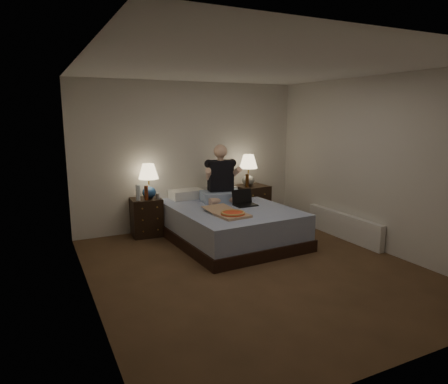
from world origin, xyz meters
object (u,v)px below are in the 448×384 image
nightstand_left (146,217)px  nightstand_right (252,204)px  lamp_right (248,170)px  person (221,173)px  water_bottle (138,193)px  soda_can (158,196)px  pizza_box (233,214)px  bed (228,223)px  radiator (343,226)px  lamp_left (149,181)px  beer_bottle_right (247,181)px  beer_bottle_left (146,193)px  laptop (246,198)px

nightstand_left → nightstand_right: bearing=-0.2°
nightstand_right → lamp_right: bearing=169.5°
nightstand_right → person: 1.04m
nightstand_left → lamp_right: 1.96m
water_bottle → soda_can: size_ratio=2.50×
pizza_box → bed: bearing=62.8°
radiator → lamp_left: bearing=150.5°
bed → beer_bottle_right: 1.05m
beer_bottle_right → radiator: bearing=-52.3°
lamp_left → radiator: bearing=-29.5°
beer_bottle_left → person: bearing=-14.2°
person → radiator: person is taller
water_bottle → radiator: water_bottle is taller
laptop → lamp_right: bearing=57.4°
beer_bottle_left → laptop: 1.58m
lamp_left → water_bottle: 0.28m
bed → pizza_box: (-0.23, -0.59, 0.31)m
beer_bottle_left → laptop: beer_bottle_left is taller
lamp_right → beer_bottle_left: lamp_right is taller
bed → beer_bottle_right: beer_bottle_right is taller
nightstand_right → pizza_box: (-1.05, -1.29, 0.24)m
water_bottle → pizza_box: bearing=-52.4°
beer_bottle_right → laptop: (-0.41, -0.68, -0.15)m
nightstand_left → radiator: 3.18m
nightstand_left → nightstand_right: size_ratio=0.88×
nightstand_right → water_bottle: bearing=175.1°
beer_bottle_left → soda_can: bearing=-8.1°
nightstand_left → person: person is taller
laptop → radiator: 1.64m
radiator → beer_bottle_left: bearing=153.1°
nightstand_left → water_bottle: size_ratio=2.46×
lamp_right → beer_bottle_right: (-0.08, -0.10, -0.17)m
laptop → pizza_box: size_ratio=0.45×
nightstand_left → pizza_box: 1.67m
soda_can → beer_bottle_right: 1.60m
nightstand_left → laptop: 1.66m
nightstand_right → beer_bottle_left: (-1.93, 0.00, 0.38)m
person → beer_bottle_left: bearing=176.3°
beer_bottle_left → pizza_box: (0.88, -1.29, -0.15)m
water_bottle → laptop: water_bottle is taller
radiator → bed: bearing=156.8°
bed → soda_can: bearing=141.0°
nightstand_right → person: person is taller
beer_bottle_right → water_bottle: bearing=176.5°
beer_bottle_right → person: 0.66m
lamp_left → bed: bearing=-38.4°
nightstand_left → beer_bottle_left: bearing=-95.3°
soda_can → person: 1.09m
beer_bottle_left → beer_bottle_right: size_ratio=1.00×
radiator → laptop: bearing=155.6°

